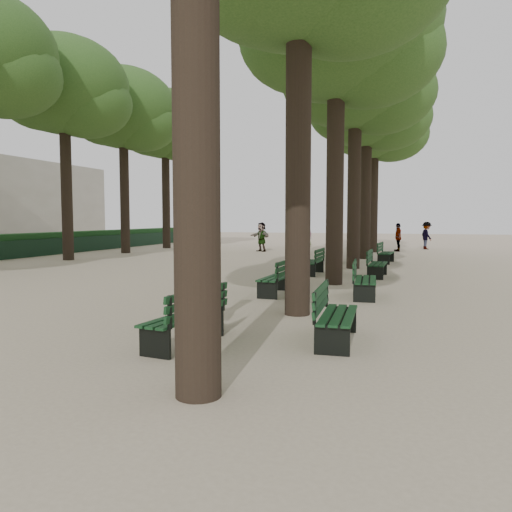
% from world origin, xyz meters
% --- Properties ---
extents(ground, '(120.00, 120.00, 0.00)m').
position_xyz_m(ground, '(0.00, 0.00, 0.00)').
color(ground, '#C0AD92').
rests_on(ground, ground).
extents(tree_central_2, '(6.00, 6.00, 9.95)m').
position_xyz_m(tree_central_2, '(1.50, 8.00, 7.65)').
color(tree_central_2, '#33261C').
rests_on(tree_central_2, ground).
extents(tree_central_3, '(6.00, 6.00, 9.95)m').
position_xyz_m(tree_central_3, '(1.50, 13.00, 7.65)').
color(tree_central_3, '#33261C').
rests_on(tree_central_3, ground).
extents(tree_central_4, '(6.00, 6.00, 9.95)m').
position_xyz_m(tree_central_4, '(1.50, 18.00, 7.65)').
color(tree_central_4, '#33261C').
rests_on(tree_central_4, ground).
extents(tree_central_5, '(6.00, 6.00, 9.95)m').
position_xyz_m(tree_central_5, '(1.50, 23.00, 7.65)').
color(tree_central_5, '#33261C').
rests_on(tree_central_5, ground).
extents(tree_far_3, '(6.00, 6.00, 10.45)m').
position_xyz_m(tree_far_3, '(-12.00, 13.00, 8.14)').
color(tree_far_3, '#33261C').
rests_on(tree_far_3, ground).
extents(tree_far_4, '(6.00, 6.00, 10.45)m').
position_xyz_m(tree_far_4, '(-12.00, 18.00, 8.14)').
color(tree_far_4, '#33261C').
rests_on(tree_far_4, ground).
extents(tree_far_5, '(6.00, 6.00, 10.45)m').
position_xyz_m(tree_far_5, '(-12.00, 23.00, 8.14)').
color(tree_far_5, '#33261C').
rests_on(tree_far_5, ground).
extents(bench_left_0, '(0.79, 1.86, 0.92)m').
position_xyz_m(bench_left_0, '(0.37, 0.00, 0.27)').
color(bench_left_0, black).
rests_on(bench_left_0, ground).
extents(bench_left_1, '(0.62, 1.82, 0.92)m').
position_xyz_m(bench_left_1, '(0.37, 5.49, 0.27)').
color(bench_left_1, black).
rests_on(bench_left_1, ground).
extents(bench_left_2, '(0.58, 1.80, 0.92)m').
position_xyz_m(bench_left_2, '(0.37, 10.40, 0.27)').
color(bench_left_2, black).
rests_on(bench_left_2, ground).
extents(bench_left_3, '(0.78, 1.85, 0.92)m').
position_xyz_m(bench_left_3, '(0.37, 15.41, 0.27)').
color(bench_left_3, black).
rests_on(bench_left_3, ground).
extents(bench_right_0, '(0.66, 1.83, 0.92)m').
position_xyz_m(bench_right_0, '(2.63, 0.90, 0.27)').
color(bench_right_0, black).
rests_on(bench_right_0, ground).
extents(bench_right_1, '(0.70, 1.84, 0.92)m').
position_xyz_m(bench_right_1, '(2.63, 5.71, 0.27)').
color(bench_right_1, black).
rests_on(bench_right_1, ground).
extents(bench_right_2, '(0.61, 1.81, 0.92)m').
position_xyz_m(bench_right_2, '(2.63, 10.27, 0.27)').
color(bench_right_2, black).
rests_on(bench_right_2, ground).
extents(bench_right_3, '(0.71, 1.84, 0.92)m').
position_xyz_m(bench_right_3, '(2.63, 15.85, 0.27)').
color(bench_right_3, black).
rests_on(bench_right_3, ground).
extents(man_with_map, '(0.73, 0.82, 1.86)m').
position_xyz_m(man_with_map, '(0.20, 1.18, 0.93)').
color(man_with_map, black).
rests_on(man_with_map, ground).
extents(pedestrian_d, '(0.90, 0.56, 1.72)m').
position_xyz_m(pedestrian_d, '(-3.38, 27.46, 0.86)').
color(pedestrian_d, '#262628').
rests_on(pedestrian_d, ground).
extents(pedestrian_c, '(0.53, 1.05, 1.71)m').
position_xyz_m(pedestrian_c, '(2.90, 24.17, 0.85)').
color(pedestrian_c, '#262628').
rests_on(pedestrian_c, ground).
extents(pedestrian_a, '(0.74, 0.93, 1.78)m').
position_xyz_m(pedestrian_a, '(-4.08, 25.86, 0.89)').
color(pedestrian_a, '#262628').
rests_on(pedestrian_a, ground).
extents(pedestrian_e, '(1.55, 1.20, 1.76)m').
position_xyz_m(pedestrian_e, '(-4.94, 21.63, 0.88)').
color(pedestrian_e, '#262628').
rests_on(pedestrian_e, ground).
extents(pedestrian_b, '(0.75, 1.19, 1.77)m').
position_xyz_m(pedestrian_b, '(4.59, 26.84, 0.89)').
color(pedestrian_b, '#262628').
rests_on(pedestrian_b, ground).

